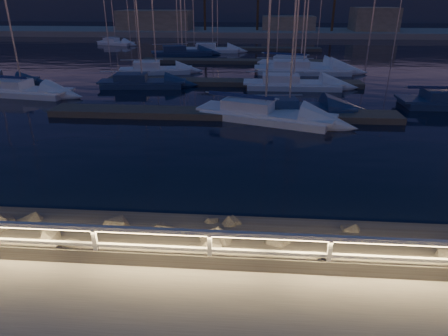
{
  "coord_description": "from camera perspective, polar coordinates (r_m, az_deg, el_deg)",
  "views": [
    {
      "loc": [
        2.03,
        -8.45,
        6.45
      ],
      "look_at": [
        1.05,
        4.0,
        1.05
      ],
      "focal_mm": 32.0,
      "sensor_mm": 36.0,
      "label": 1
    }
  ],
  "objects": [
    {
      "name": "ground",
      "position": [
        10.82,
        -7.42,
        -13.42
      ],
      "size": [
        400.0,
        400.0,
        0.0
      ],
      "primitive_type": "plane",
      "color": "#A8A197",
      "rests_on": "ground"
    },
    {
      "name": "harbor_water",
      "position": [
        40.41,
        1.61,
        12.78
      ],
      "size": [
        400.0,
        440.0,
        0.6
      ],
      "color": "black",
      "rests_on": "ground"
    },
    {
      "name": "guard_rail",
      "position": [
        10.39,
        -8.02,
        -9.97
      ],
      "size": [
        44.11,
        0.12,
        1.06
      ],
      "color": "silver",
      "rests_on": "ground"
    },
    {
      "name": "riprap",
      "position": [
        11.91,
        -9.92,
        -10.54
      ],
      "size": [
        31.86,
        3.25,
        1.51
      ],
      "color": "#656056",
      "rests_on": "ground"
    },
    {
      "name": "floating_docks",
      "position": [
        41.57,
        1.71,
        13.87
      ],
      "size": [
        22.0,
        36.0,
        0.4
      ],
      "color": "#5D544D",
      "rests_on": "ground"
    },
    {
      "name": "far_shore",
      "position": [
        82.76,
        3.2,
        19.06
      ],
      "size": [
        160.0,
        14.0,
        5.2
      ],
      "color": "#A8A197",
      "rests_on": "ground"
    },
    {
      "name": "distant_hills",
      "position": [
        144.19,
        -5.55,
        22.58
      ],
      "size": [
        230.0,
        37.5,
        18.0
      ],
      "color": "#3D465E",
      "rests_on": "ground"
    },
    {
      "name": "sailboat_b",
      "position": [
        34.88,
        -27.05,
        9.93
      ],
      "size": [
        7.95,
        3.41,
        13.13
      ],
      "rotation": [
        0.0,
        0.0,
        -0.15
      ],
      "color": "white",
      "rests_on": "ground"
    },
    {
      "name": "sailboat_c",
      "position": [
        24.89,
        5.42,
        7.87
      ],
      "size": [
        8.74,
        5.06,
        14.34
      ],
      "rotation": [
        0.0,
        0.0,
        -0.34
      ],
      "color": "white",
      "rests_on": "ground"
    },
    {
      "name": "sailboat_e",
      "position": [
        41.0,
        -9.91,
        13.75
      ],
      "size": [
        7.31,
        3.51,
        12.07
      ],
      "rotation": [
        0.0,
        0.0,
        0.21
      ],
      "color": "white",
      "rests_on": "ground"
    },
    {
      "name": "sailboat_f",
      "position": [
        34.93,
        -11.9,
        11.94
      ],
      "size": [
        7.35,
        2.85,
        12.22
      ],
      "rotation": [
        0.0,
        0.0,
        0.1
      ],
      "color": "navy",
      "rests_on": "ground"
    },
    {
      "name": "sailboat_g",
      "position": [
        34.06,
        9.47,
        11.86
      ],
      "size": [
        8.21,
        2.56,
        13.85
      ],
      "rotation": [
        0.0,
        0.0,
        0.0
      ],
      "color": "white",
      "rests_on": "ground"
    },
    {
      "name": "sailboat_h",
      "position": [
        26.22,
        8.77,
        8.44
      ],
      "size": [
        8.46,
        3.41,
        13.92
      ],
      "rotation": [
        0.0,
        0.0,
        0.12
      ],
      "color": "navy",
      "rests_on": "ground"
    },
    {
      "name": "sailboat_i",
      "position": [
        53.29,
        -6.2,
        16.14
      ],
      "size": [
        8.06,
        4.42,
        13.32
      ],
      "rotation": [
        0.0,
        0.0,
        0.3
      ],
      "color": "navy",
      "rests_on": "ground"
    },
    {
      "name": "sailboat_k",
      "position": [
        44.14,
        10.56,
        14.4
      ],
      "size": [
        9.17,
        4.84,
        15.0
      ],
      "rotation": [
        0.0,
        0.0,
        -0.27
      ],
      "color": "white",
      "rests_on": "ground"
    },
    {
      "name": "sailboat_l",
      "position": [
        41.25,
        10.89,
        13.77
      ],
      "size": [
        9.64,
        2.98,
        16.22
      ],
      "rotation": [
        0.0,
        0.0,
        0.0
      ],
      "color": "white",
      "rests_on": "ground"
    },
    {
      "name": "sailboat_m",
      "position": [
        67.6,
        -15.34,
        16.94
      ],
      "size": [
        6.33,
        3.65,
        10.48
      ],
      "rotation": [
        0.0,
        0.0,
        -0.34
      ],
      "color": "white",
      "rests_on": "ground"
    },
    {
      "name": "sailboat_n",
      "position": [
        56.62,
        -1.83,
        16.63
      ],
      "size": [
        7.45,
        2.48,
        12.55
      ],
      "rotation": [
        0.0,
        0.0,
        0.03
      ],
      "color": "white",
      "rests_on": "ground"
    }
  ]
}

